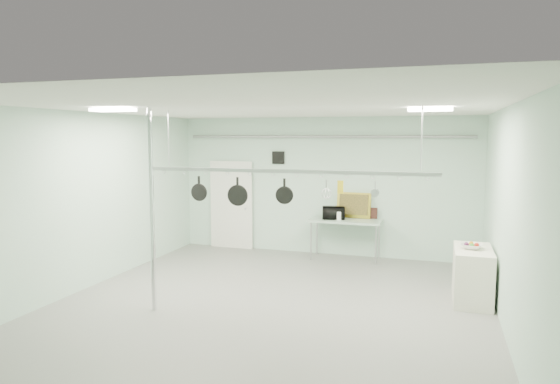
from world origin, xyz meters
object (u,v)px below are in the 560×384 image
(fruit_bowl, at_px, (471,246))
(chrome_pole, at_px, (152,211))
(pot_rack, at_px, (285,169))
(side_cabinet, at_px, (472,275))
(coffee_canister, at_px, (339,216))
(skillet_left, at_px, (199,188))
(prep_table, at_px, (345,223))
(skillet_right, at_px, (284,191))
(microwave, at_px, (334,213))
(skillet_mid, at_px, (238,191))

(fruit_bowl, bearing_deg, chrome_pole, -157.82)
(chrome_pole, distance_m, pot_rack, 2.19)
(side_cabinet, height_order, fruit_bowl, fruit_bowl)
(coffee_canister, height_order, skillet_left, skillet_left)
(side_cabinet, bearing_deg, prep_table, 139.21)
(coffee_canister, bearing_deg, skillet_right, -94.79)
(prep_table, xyz_separation_m, coffee_canister, (-0.14, -0.07, 0.17))
(microwave, xyz_separation_m, coffee_canister, (0.14, -0.08, -0.04))
(side_cabinet, xyz_separation_m, pot_rack, (-2.95, -1.10, 1.78))
(skillet_mid, xyz_separation_m, skillet_right, (0.82, 0.00, 0.03))
(skillet_mid, bearing_deg, chrome_pole, -143.45)
(microwave, distance_m, skillet_right, 3.42)
(coffee_canister, distance_m, skillet_right, 3.36)
(skillet_left, bearing_deg, prep_table, 60.26)
(pot_rack, xyz_separation_m, skillet_mid, (-0.82, 0.00, -0.38))
(skillet_left, distance_m, skillet_right, 1.53)
(microwave, bearing_deg, chrome_pole, 51.27)
(skillet_right, bearing_deg, microwave, 79.86)
(side_cabinet, distance_m, pot_rack, 3.62)
(pot_rack, bearing_deg, side_cabinet, 20.45)
(chrome_pole, height_order, skillet_left, chrome_pole)
(skillet_mid, bearing_deg, fruit_bowl, 12.48)
(chrome_pole, relative_size, prep_table, 2.00)
(fruit_bowl, relative_size, skillet_right, 0.86)
(microwave, relative_size, skillet_mid, 1.06)
(skillet_mid, bearing_deg, microwave, 70.58)
(coffee_canister, height_order, fruit_bowl, coffee_canister)
(prep_table, bearing_deg, coffee_canister, -153.27)
(coffee_canister, relative_size, skillet_right, 0.47)
(pot_rack, xyz_separation_m, fruit_bowl, (2.91, 1.06, -1.29))
(coffee_canister, bearing_deg, side_cabinet, -38.41)
(pot_rack, height_order, skillet_mid, pot_rack)
(fruit_bowl, xyz_separation_m, skillet_mid, (-3.74, -1.06, 0.91))
(pot_rack, xyz_separation_m, microwave, (0.13, 3.31, -1.19))
(chrome_pole, height_order, microwave, chrome_pole)
(chrome_pole, relative_size, microwave, 6.43)
(fruit_bowl, bearing_deg, prep_table, 138.33)
(microwave, xyz_separation_m, skillet_right, (-0.13, -3.31, 0.84))
(coffee_canister, relative_size, skillet_left, 0.47)
(coffee_canister, height_order, skillet_right, skillet_right)
(side_cabinet, height_order, microwave, microwave)
(chrome_pole, distance_m, side_cabinet, 5.37)
(fruit_bowl, distance_m, skillet_left, 4.67)
(prep_table, bearing_deg, fruit_bowl, -41.67)
(fruit_bowl, bearing_deg, skillet_left, -166.56)
(skillet_mid, bearing_deg, coffee_canister, 68.01)
(coffee_canister, distance_m, skillet_mid, 3.51)
(prep_table, distance_m, microwave, 0.35)
(skillet_mid, bearing_deg, skillet_right, -3.39)
(side_cabinet, relative_size, coffee_canister, 6.29)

